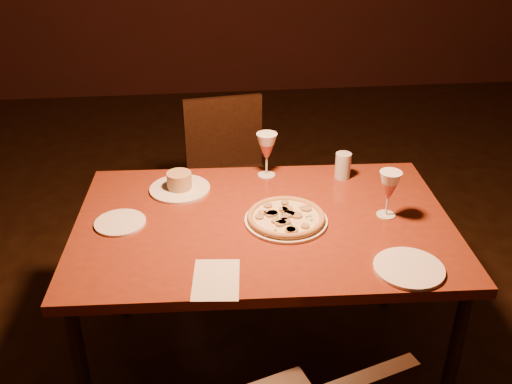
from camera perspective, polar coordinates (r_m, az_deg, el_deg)
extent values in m
plane|color=black|center=(2.57, 4.54, -15.87)|extent=(7.00, 7.00, 0.00)
cube|color=maroon|center=(2.07, 0.76, -3.31)|extent=(1.39, 0.94, 0.04)
cylinder|color=black|center=(2.63, -13.57, -5.97)|extent=(0.05, 0.05, 0.69)
cylinder|color=black|center=(2.14, 18.95, -16.28)|extent=(0.05, 0.05, 0.69)
cylinder|color=black|center=(2.69, 13.44, -5.06)|extent=(0.05, 0.05, 0.69)
cube|color=black|center=(2.91, -2.45, 0.69)|extent=(0.45, 0.45, 0.04)
cube|color=black|center=(2.99, -3.27, 5.94)|extent=(0.41, 0.08, 0.39)
cylinder|color=black|center=(2.87, -4.93, -5.20)|extent=(0.03, 0.03, 0.42)
cylinder|color=black|center=(3.14, -5.91, -1.93)|extent=(0.03, 0.03, 0.42)
cylinder|color=black|center=(2.92, 1.45, -4.36)|extent=(0.03, 0.03, 0.42)
cylinder|color=black|center=(3.19, -0.07, -1.22)|extent=(0.03, 0.03, 0.42)
cylinder|color=white|center=(2.05, 3.02, -2.86)|extent=(0.30, 0.30, 0.01)
cylinder|color=beige|center=(2.05, 3.02, -2.60)|extent=(0.27, 0.27, 0.01)
torus|color=#B2814D|center=(2.04, 3.03, -2.47)|extent=(0.28, 0.28, 0.02)
cylinder|color=white|center=(2.27, -7.62, 0.31)|extent=(0.24, 0.24, 0.01)
cylinder|color=tan|center=(2.26, -7.68, 1.16)|extent=(0.10, 0.10, 0.07)
cylinder|color=silver|center=(2.36, 8.69, 2.63)|extent=(0.06, 0.06, 0.11)
cylinder|color=white|center=(2.09, -13.43, -3.00)|extent=(0.18, 0.18, 0.01)
cylinder|color=white|center=(1.87, 15.03, -7.38)|extent=(0.22, 0.22, 0.01)
cube|color=beige|center=(1.78, -4.01, -8.72)|extent=(0.16, 0.22, 0.00)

